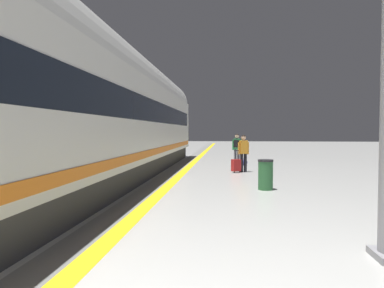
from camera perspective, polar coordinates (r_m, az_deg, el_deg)
safety_line_strip at (r=10.69m, az=-4.61°, el=-7.39°), size 0.36×80.00×0.01m
tactile_edge_band at (r=10.77m, az=-6.70°, el=-7.33°), size 0.75×80.00×0.01m
high_speed_train at (r=9.77m, az=-19.49°, el=6.31°), size 2.94×32.23×4.97m
passenger_near at (r=15.27m, az=8.33°, el=-1.04°), size 0.47×0.29×1.60m
suitcase_near at (r=15.11m, az=7.13°, el=-3.42°), size 0.44×0.40×0.96m
passenger_mid at (r=18.61m, az=7.26°, el=-0.39°), size 0.49×0.37×1.61m
duffel_bag_mid at (r=18.36m, az=8.28°, el=-2.95°), size 0.44×0.26×0.36m
waste_bin at (r=10.86m, az=11.80°, el=-4.86°), size 0.46×0.46×0.91m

